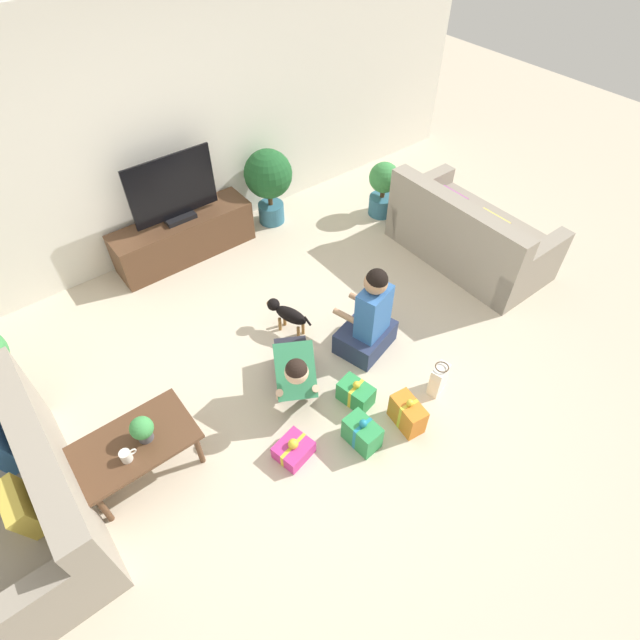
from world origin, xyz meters
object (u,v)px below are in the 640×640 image
at_px(potted_plant_back_right, 269,179).
at_px(gift_box_b, 407,414).
at_px(person_kneeling, 294,369).
at_px(gift_box_a, 294,449).
at_px(tabletop_plant, 142,429).
at_px(tv, 173,192).
at_px(person_sitting, 369,321).
at_px(mug, 126,456).
at_px(sofa_left, 15,502).
at_px(gift_box_d, 362,433).
at_px(potted_plant_corner_right, 383,187).
at_px(dog, 287,314).
at_px(gift_box_c, 356,393).
at_px(sofa_right, 468,236).
at_px(coffee_table, 135,446).
at_px(tv_console, 184,237).
at_px(gift_bag_a, 439,379).

bearing_deg(potted_plant_back_right, gift_box_b, -103.40).
distance_m(person_kneeling, gift_box_a, 0.66).
distance_m(potted_plant_back_right, tabletop_plant, 3.35).
distance_m(tv, person_sitting, 2.45).
relative_size(tv, mug, 7.86).
distance_m(sofa_left, gift_box_d, 2.52).
height_order(potted_plant_corner_right, mug, potted_plant_corner_right).
bearing_deg(potted_plant_back_right, gift_box_a, -120.95).
bearing_deg(potted_plant_back_right, sofa_left, -149.89).
xyz_separation_m(potted_plant_back_right, dog, (-0.90, -1.62, -0.36)).
relative_size(potted_plant_back_right, tabletop_plant, 4.15).
relative_size(sofa_left, gift_box_a, 5.48).
height_order(potted_plant_corner_right, gift_box_c, potted_plant_corner_right).
bearing_deg(sofa_left, sofa_right, 90.94).
relative_size(potted_plant_corner_right, person_sitting, 0.70).
height_order(potted_plant_back_right, tabletop_plant, potted_plant_back_right).
height_order(coffee_table, person_kneeling, person_kneeling).
bearing_deg(person_sitting, dog, -69.33).
distance_m(gift_box_a, gift_box_d, 0.56).
relative_size(tv_console, gift_box_b, 4.72).
relative_size(potted_plant_back_right, gift_box_a, 2.91).
relative_size(tv, gift_box_b, 2.86).
relative_size(gift_box_d, gift_bag_a, 0.93).
height_order(tv, mug, tv).
height_order(coffee_table, gift_box_c, coffee_table).
height_order(sofa_left, gift_box_c, sofa_left).
distance_m(gift_box_b, gift_box_d, 0.42).
distance_m(tv_console, mug, 2.80).
distance_m(gift_box_d, tabletop_plant, 1.67).
bearing_deg(tv, coffee_table, -124.41).
relative_size(tv_console, gift_box_a, 4.90).
bearing_deg(tv, mug, -124.66).
relative_size(sofa_left, potted_plant_back_right, 1.88).
relative_size(sofa_right, person_kneeling, 2.20).
bearing_deg(sofa_left, tv_console, 131.41).
distance_m(tv, tabletop_plant, 2.65).
relative_size(dog, gift_box_a, 1.53).
distance_m(gift_box_d, mug, 1.77).
bearing_deg(tv, person_kneeling, -93.78).
xyz_separation_m(tv, person_sitting, (0.69, -2.31, -0.45)).
height_order(tv, gift_bag_a, tv).
bearing_deg(gift_box_a, dog, 56.63).
relative_size(sofa_left, gift_bag_a, 5.28).
xyz_separation_m(sofa_right, gift_box_d, (-2.47, -1.07, -0.18)).
bearing_deg(potted_plant_corner_right, gift_box_a, -144.13).
distance_m(sofa_left, gift_bag_a, 3.34).
distance_m(gift_box_b, gift_box_c, 0.47).
xyz_separation_m(tv, mug, (-1.59, -2.30, -0.36)).
xyz_separation_m(gift_box_c, tabletop_plant, (-1.62, 0.49, 0.43)).
xyz_separation_m(gift_box_c, gift_box_d, (-0.22, -0.33, 0.02)).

